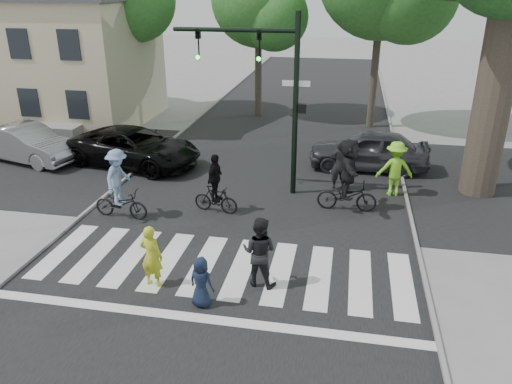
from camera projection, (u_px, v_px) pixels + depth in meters
ground at (212, 288)px, 12.00m from camera, size 120.00×120.00×0.00m
road_stem at (252, 204)px, 16.52m from camera, size 10.00×70.00×0.01m
road_cross at (267, 173)px, 19.24m from camera, size 70.00×10.00×0.01m
curb_left at (110, 192)px, 17.37m from camera, size 0.10×70.00×0.10m
curb_right at (410, 215)px, 15.63m from camera, size 0.10×70.00×0.10m
crosswalk at (219, 273)px, 12.59m from camera, size 10.00×3.85×0.01m
traffic_signal at (270, 79)px, 16.03m from camera, size 4.45×0.29×6.00m
bg_tree_2 at (263, 4)px, 25.09m from camera, size 5.04×4.80×8.40m
house at (63, 46)px, 25.15m from camera, size 8.40×8.10×8.82m
pedestrian_woman at (151, 256)px, 11.81m from camera, size 0.63×0.47×1.59m
pedestrian_child at (201, 282)px, 11.12m from camera, size 0.68×0.54×1.22m
pedestrian_adult at (259, 252)px, 11.82m from camera, size 0.96×0.80×1.77m
cyclist_left at (119, 189)px, 15.22m from camera, size 1.79×1.19×2.22m
cyclist_mid at (215, 189)px, 15.65m from camera, size 1.53×0.95×1.93m
cyclist_right at (348, 179)px, 15.68m from camera, size 1.88×1.75×2.38m
car_suv at (135, 147)px, 19.76m from camera, size 5.75×3.56×1.49m
car_silver at (27, 143)px, 20.22m from camera, size 4.79×2.69×1.49m
car_grey at (369, 150)px, 19.35m from camera, size 4.58×1.88×1.55m
bystander_hivis at (395, 169)px, 16.87m from camera, size 1.33×0.89×1.91m
bystander_dark at (339, 165)px, 17.45m from camera, size 0.72×0.55×1.77m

